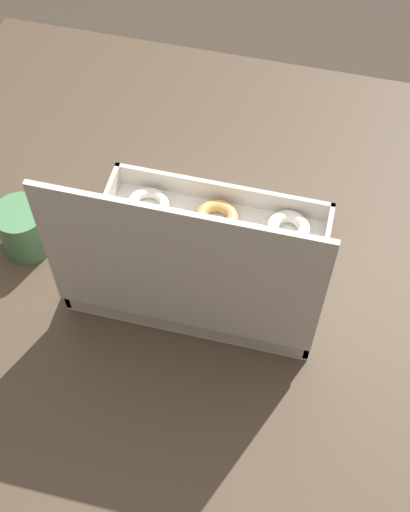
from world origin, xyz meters
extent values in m
plane|color=#42382D|center=(0.00, 0.00, 0.00)|extent=(8.00, 8.00, 0.00)
cube|color=#4C3D2D|center=(0.00, 0.00, 0.71)|extent=(1.16, 1.03, 0.03)
cylinder|color=#4C3D2D|center=(0.53, -0.47, 0.35)|extent=(0.06, 0.06, 0.70)
cube|color=silver|center=(0.03, -0.02, 0.73)|extent=(0.38, 0.27, 0.01)
cube|color=beige|center=(0.03, -0.15, 0.75)|extent=(0.38, 0.01, 0.04)
cube|color=beige|center=(0.03, 0.11, 0.75)|extent=(0.38, 0.01, 0.04)
cube|color=beige|center=(-0.16, -0.02, 0.75)|extent=(0.01, 0.27, 0.04)
cube|color=beige|center=(0.21, -0.02, 0.75)|extent=(0.01, 0.27, 0.04)
cube|color=beige|center=(0.03, 0.12, 0.91)|extent=(0.38, 0.01, 0.27)
torus|color=white|center=(-0.09, -0.10, 0.74)|extent=(0.07, 0.07, 0.02)
torus|color=tan|center=(0.03, -0.10, 0.74)|extent=(0.07, 0.07, 0.02)
torus|color=white|center=(0.15, -0.10, 0.74)|extent=(0.07, 0.07, 0.02)
torus|color=#381E11|center=(-0.10, -0.02, 0.74)|extent=(0.07, 0.07, 0.02)
torus|color=#381E11|center=(0.03, -0.01, 0.74)|extent=(0.07, 0.07, 0.02)
torus|color=tan|center=(0.15, -0.02, 0.74)|extent=(0.07, 0.07, 0.02)
ellipsoid|color=white|center=(-0.09, 0.07, 0.76)|extent=(0.07, 0.07, 0.04)
ellipsoid|color=pink|center=(0.03, 0.07, 0.75)|extent=(0.07, 0.07, 0.04)
ellipsoid|color=#9E6633|center=(0.14, 0.06, 0.75)|extent=(0.07, 0.07, 0.04)
cylinder|color=#4C8456|center=(0.32, 0.01, 0.77)|extent=(0.08, 0.08, 0.09)
cylinder|color=black|center=(0.32, 0.01, 0.81)|extent=(0.07, 0.07, 0.01)
camera|label=1|loc=(-0.12, 0.59, 1.70)|focal=50.00mm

